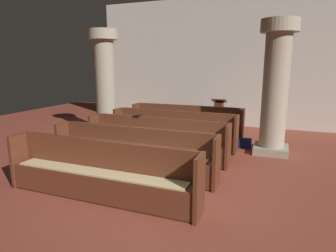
% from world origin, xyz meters
% --- Properties ---
extents(ground_plane, '(19.20, 19.20, 0.00)m').
position_xyz_m(ground_plane, '(0.00, 0.00, 0.00)').
color(ground_plane, brown).
extents(back_wall, '(10.00, 0.16, 4.50)m').
position_xyz_m(back_wall, '(0.00, 6.08, 2.25)').
color(back_wall, silver).
rests_on(back_wall, ground).
extents(pew_row_0, '(3.43, 0.46, 0.95)m').
position_xyz_m(pew_row_0, '(-0.87, 3.75, 0.50)').
color(pew_row_0, brown).
rests_on(pew_row_0, ground).
extents(pew_row_1, '(3.43, 0.46, 0.95)m').
position_xyz_m(pew_row_1, '(-0.87, 2.61, 0.50)').
color(pew_row_1, brown).
rests_on(pew_row_1, ground).
extents(pew_row_2, '(3.43, 0.47, 0.95)m').
position_xyz_m(pew_row_2, '(-0.87, 1.47, 0.50)').
color(pew_row_2, brown).
rests_on(pew_row_2, ground).
extents(pew_row_3, '(3.43, 0.46, 0.95)m').
position_xyz_m(pew_row_3, '(-0.87, 0.33, 0.50)').
color(pew_row_3, brown).
rests_on(pew_row_3, ground).
extents(pew_row_4, '(3.43, 0.46, 0.95)m').
position_xyz_m(pew_row_4, '(-0.87, -0.81, 0.50)').
color(pew_row_4, brown).
rests_on(pew_row_4, ground).
extents(pillar_aisle_side, '(0.88, 0.88, 3.22)m').
position_xyz_m(pillar_aisle_side, '(1.64, 2.94, 1.68)').
color(pillar_aisle_side, '#9F967E').
rests_on(pillar_aisle_side, ground).
extents(pillar_far_side, '(0.88, 0.88, 3.22)m').
position_xyz_m(pillar_far_side, '(-3.33, 3.17, 1.68)').
color(pillar_far_side, '#9F967E').
rests_on(pillar_far_side, ground).
extents(lectern, '(0.48, 0.45, 1.08)m').
position_xyz_m(lectern, '(-0.13, 5.01, 0.45)').
color(lectern, '#492215').
rests_on(lectern, ground).
extents(hymn_book, '(0.16, 0.18, 0.03)m').
position_xyz_m(hymn_book, '(-1.44, 1.66, 0.97)').
color(hymn_book, black).
rests_on(hymn_book, pew_row_2).
extents(kneeler_box_navy, '(0.32, 0.24, 0.24)m').
position_xyz_m(kneeler_box_navy, '(0.97, 3.19, 0.12)').
color(kneeler_box_navy, navy).
rests_on(kneeler_box_navy, ground).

